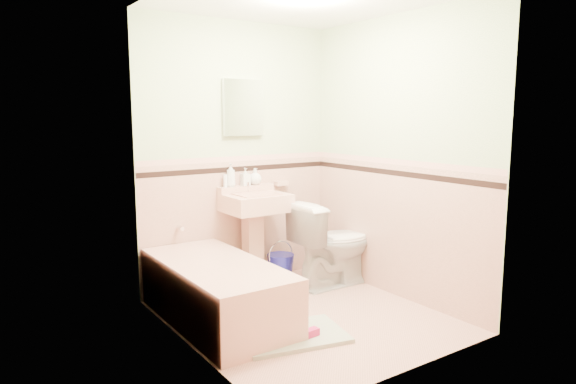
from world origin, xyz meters
TOP-DOWN VIEW (x-y plane):
  - floor at (0.00, 0.00)m, footprint 2.20×2.20m
  - wall_back at (0.00, 1.10)m, footprint 2.50×0.00m
  - wall_front at (0.00, -1.10)m, footprint 2.50×0.00m
  - wall_left at (-1.00, 0.00)m, footprint 0.00×2.50m
  - wall_right at (1.00, 0.00)m, footprint 0.00×2.50m
  - wainscot_back at (0.00, 1.09)m, footprint 2.00×0.00m
  - wainscot_front at (0.00, -1.09)m, footprint 2.00×0.00m
  - wainscot_left at (-0.99, 0.00)m, footprint 0.00×2.20m
  - wainscot_right at (0.99, 0.00)m, footprint 0.00×2.20m
  - accent_back at (0.00, 1.08)m, footprint 2.00×0.00m
  - accent_front at (0.00, -1.08)m, footprint 2.00×0.00m
  - accent_left at (-0.98, 0.00)m, footprint 0.00×2.20m
  - accent_right at (0.98, 0.00)m, footprint 0.00×2.20m
  - cap_back at (0.00, 1.08)m, footprint 2.00×0.00m
  - cap_front at (0.00, -1.08)m, footprint 2.00×0.00m
  - cap_left at (-0.98, 0.00)m, footprint 0.00×2.20m
  - cap_right at (0.98, 0.00)m, footprint 0.00×2.20m
  - bathtub at (-0.63, 0.33)m, footprint 0.70×1.50m
  - tub_faucet at (-0.63, 1.05)m, footprint 0.04×0.12m
  - sink at (0.05, 0.86)m, footprint 0.57×0.48m
  - sink_faucet at (0.05, 1.00)m, footprint 0.02×0.02m
  - medicine_cabinet at (0.05, 1.07)m, footprint 0.42×0.04m
  - soap_dish at (0.47, 1.06)m, footprint 0.13×0.08m
  - soap_bottle_left at (-0.11, 1.04)m, footprint 0.09×0.09m
  - soap_bottle_mid at (0.05, 1.04)m, footprint 0.08×0.08m
  - soap_bottle_right at (0.15, 1.04)m, footprint 0.15×0.15m
  - tube at (-0.17, 1.04)m, footprint 0.04×0.04m
  - toilet at (0.69, 0.50)m, footprint 0.81×0.46m
  - bucket at (0.35, 0.89)m, footprint 0.32×0.32m
  - bath_mat at (-0.32, -0.27)m, footprint 0.87×0.67m
  - shoe at (-0.23, -0.38)m, footprint 0.14×0.07m

SIDE VIEW (x-z plane):
  - floor at x=0.00m, z-range 0.00..0.00m
  - bath_mat at x=-0.32m, z-range 0.00..0.03m
  - shoe at x=-0.23m, z-range 0.03..0.08m
  - bucket at x=0.35m, z-range 0.00..0.27m
  - bathtub at x=-0.63m, z-range 0.00..0.45m
  - toilet at x=0.69m, z-range 0.00..0.82m
  - sink at x=0.05m, z-range 0.00..0.90m
  - wainscot_back at x=0.00m, z-range -0.40..1.60m
  - wainscot_front at x=0.00m, z-range -0.40..1.60m
  - wainscot_left at x=-0.99m, z-range -0.50..1.70m
  - wainscot_right at x=0.99m, z-range -0.50..1.70m
  - tub_faucet at x=-0.63m, z-range 0.61..0.65m
  - sink_faucet at x=0.05m, z-range 0.90..1.00m
  - soap_dish at x=0.47m, z-range 0.93..0.97m
  - tube at x=-0.17m, z-range 0.96..1.08m
  - soap_bottle_right at x=0.15m, z-range 0.96..1.12m
  - soap_bottle_mid at x=0.05m, z-range 0.96..1.13m
  - soap_bottle_left at x=-0.11m, z-range 0.96..1.18m
  - accent_left at x=-0.98m, z-range 0.02..2.22m
  - accent_right at x=0.98m, z-range 0.02..2.22m
  - accent_back at x=0.00m, z-range 0.12..2.12m
  - accent_front at x=0.00m, z-range 0.12..2.12m
  - cap_back at x=0.00m, z-range 0.22..2.22m
  - cap_front at x=0.00m, z-range 0.22..2.22m
  - cap_left at x=-0.98m, z-range 0.12..2.32m
  - cap_right at x=0.98m, z-range 0.12..2.32m
  - wall_back at x=0.00m, z-range 0.00..2.50m
  - wall_front at x=0.00m, z-range 0.00..2.50m
  - wall_left at x=-1.00m, z-range 0.00..2.50m
  - wall_right at x=1.00m, z-range 0.00..2.50m
  - medicine_cabinet at x=0.05m, z-range 1.44..1.96m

